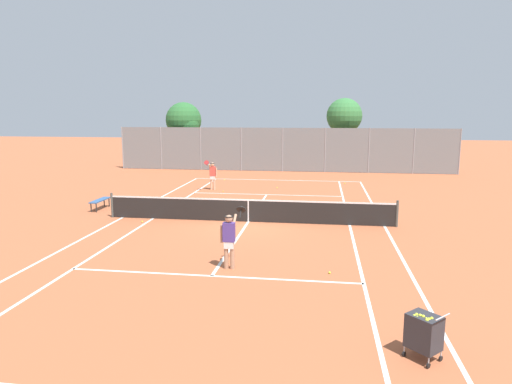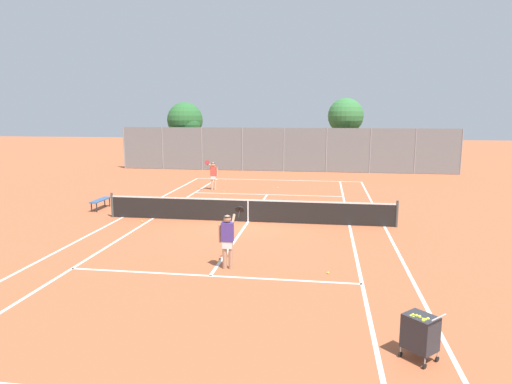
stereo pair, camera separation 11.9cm
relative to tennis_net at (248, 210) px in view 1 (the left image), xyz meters
name	(u,v)px [view 1 (the left image)]	position (x,y,z in m)	size (l,w,h in m)	color
ground_plane	(248,222)	(0.00, 0.00, -0.51)	(120.00, 120.00, 0.00)	#B25B38
court_line_markings	(248,222)	(0.00, 0.00, -0.51)	(11.10, 23.90, 0.01)	silver
tennis_net	(248,210)	(0.00, 0.00, 0.00)	(12.00, 0.10, 1.07)	#474C47
ball_cart	(424,332)	(4.86, -10.05, 0.02)	(0.77, 0.77, 0.96)	#2D2D33
player_near_side	(229,238)	(0.36, -5.72, 0.42)	(0.67, 0.73, 1.77)	tan
player_far_left	(213,174)	(-3.31, 7.52, 0.42)	(0.63, 0.76, 1.77)	#D8A884
loose_tennis_ball_0	(345,183)	(4.46, 10.89, -0.48)	(0.07, 0.07, 0.07)	#D1DB33
loose_tennis_ball_1	(277,188)	(0.36, 8.60, -0.48)	(0.07, 0.07, 0.07)	#D1DB33
loose_tennis_ball_2	(225,180)	(-3.42, 11.35, -0.48)	(0.07, 0.07, 0.07)	#D1DB33
loose_tennis_ball_3	(330,273)	(3.24, -5.76, -0.48)	(0.07, 0.07, 0.07)	#D1DB33
loose_tennis_ball_4	(223,191)	(-2.56, 6.91, -0.48)	(0.07, 0.07, 0.07)	#D1DB33
loose_tennis_ball_5	(142,222)	(-4.33, -0.70, -0.48)	(0.07, 0.07, 0.07)	#D1DB33
courtside_bench	(100,201)	(-7.24, 1.47, -0.10)	(0.36, 1.50, 0.47)	#33598C
back_fence	(283,150)	(0.00, 16.52, 1.16)	(25.79, 0.08, 3.34)	gray
tree_behind_left	(184,121)	(-8.36, 18.78, 3.22)	(2.94, 2.94, 5.30)	brown
tree_behind_right	(344,117)	(4.66, 18.80, 3.60)	(2.78, 2.78, 5.58)	brown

